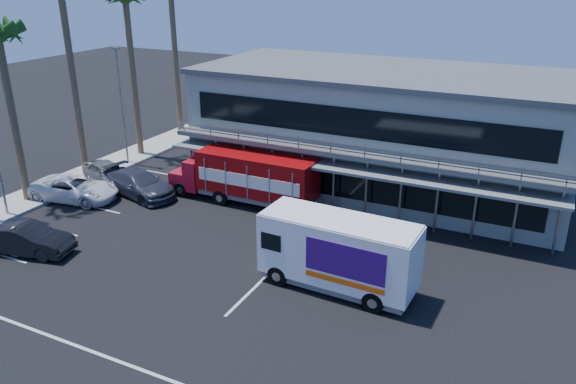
% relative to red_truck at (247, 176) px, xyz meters
% --- Properties ---
extents(ground, '(120.00, 120.00, 0.00)m').
position_rel_red_truck_xyz_m(ground, '(2.96, -8.50, -1.69)').
color(ground, black).
rests_on(ground, ground).
extents(building, '(22.40, 12.00, 7.30)m').
position_rel_red_truck_xyz_m(building, '(5.96, 6.43, 1.97)').
color(building, gray).
rests_on(building, ground).
extents(curb_strip, '(3.00, 32.00, 0.16)m').
position_rel_red_truck_xyz_m(curb_strip, '(-12.04, -2.50, -1.61)').
color(curb_strip, '#A5A399').
rests_on(curb_strip, ground).
extents(palm_e, '(2.80, 2.80, 12.25)m').
position_rel_red_truck_xyz_m(palm_e, '(-11.74, 4.50, 8.88)').
color(palm_e, brown).
rests_on(palm_e, ground).
extents(light_pole_far, '(0.50, 0.25, 8.09)m').
position_rel_red_truck_xyz_m(light_pole_far, '(-11.24, 2.50, 2.81)').
color(light_pole_far, gray).
rests_on(light_pole_far, ground).
extents(red_truck, '(9.17, 2.30, 3.08)m').
position_rel_red_truck_xyz_m(red_truck, '(0.00, 0.00, 0.00)').
color(red_truck, '#B30E21').
rests_on(red_truck, ground).
extents(white_van, '(6.78, 2.56, 3.27)m').
position_rel_red_truck_xyz_m(white_van, '(8.18, -6.50, 0.05)').
color(white_van, white).
rests_on(white_van, ground).
extents(parked_car_b, '(4.76, 2.54, 1.49)m').
position_rel_red_truck_xyz_m(parked_car_b, '(-6.54, -10.10, -0.94)').
color(parked_car_b, black).
rests_on(parked_car_b, ground).
extents(parked_car_c, '(5.59, 3.30, 1.46)m').
position_rel_red_truck_xyz_m(parked_car_c, '(-9.54, -4.10, -0.96)').
color(parked_car_c, white).
rests_on(parked_car_c, ground).
extents(parked_car_d, '(5.64, 3.37, 1.53)m').
position_rel_red_truck_xyz_m(parked_car_d, '(-6.54, -1.84, -0.92)').
color(parked_car_d, '#313442').
rests_on(parked_car_d, ground).
extents(parked_car_e, '(4.79, 3.30, 1.51)m').
position_rel_red_truck_xyz_m(parked_car_e, '(-9.53, -1.30, -0.93)').
color(parked_car_e, slate).
rests_on(parked_car_e, ground).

